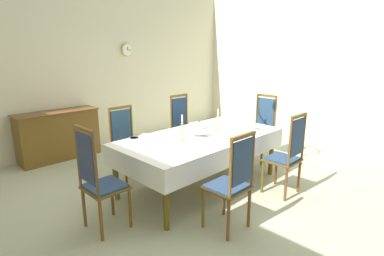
{
  "coord_description": "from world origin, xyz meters",
  "views": [
    {
      "loc": [
        -3.05,
        -2.79,
        1.95
      ],
      "look_at": [
        -0.09,
        0.15,
        0.89
      ],
      "focal_mm": 28.06,
      "sensor_mm": 36.0,
      "label": 1
    }
  ],
  "objects_px": {
    "chair_head_west": "(99,179)",
    "spoon_primary": "(261,129)",
    "chair_south_a": "(232,181)",
    "bowl_near_left": "(258,130)",
    "spoon_secondary": "(138,137)",
    "chair_head_east": "(261,128)",
    "mounted_clock": "(127,50)",
    "soup_tureen": "(199,129)",
    "bowl_near_right": "(146,135)",
    "candlestick_east": "(218,122)",
    "bowl_far_left": "(194,124)",
    "chair_south_b": "(287,154)",
    "chair_north_a": "(126,142)",
    "candlestick_west": "(182,130)",
    "dining_table": "(201,140)",
    "bowl_far_right": "(134,139)",
    "chair_north_b": "(184,127)",
    "sideboard": "(59,135)"
  },
  "relations": [
    {
      "from": "candlestick_east",
      "to": "bowl_far_right",
      "type": "distance_m",
      "value": 1.29
    },
    {
      "from": "soup_tureen",
      "to": "mounted_clock",
      "type": "bearing_deg",
      "value": 74.91
    },
    {
      "from": "chair_head_east",
      "to": "mounted_clock",
      "type": "bearing_deg",
      "value": 16.59
    },
    {
      "from": "spoon_primary",
      "to": "candlestick_west",
      "type": "bearing_deg",
      "value": 178.85
    },
    {
      "from": "chair_head_west",
      "to": "bowl_far_right",
      "type": "relative_size",
      "value": 8.28
    },
    {
      "from": "spoon_primary",
      "to": "chair_head_east",
      "type": "bearing_deg",
      "value": 47.51
    },
    {
      "from": "chair_south_a",
      "to": "chair_head_east",
      "type": "relative_size",
      "value": 0.95
    },
    {
      "from": "bowl_near_left",
      "to": "spoon_secondary",
      "type": "relative_size",
      "value": 0.88
    },
    {
      "from": "candlestick_west",
      "to": "bowl_near_left",
      "type": "bearing_deg",
      "value": -21.03
    },
    {
      "from": "chair_north_a",
      "to": "soup_tureen",
      "type": "relative_size",
      "value": 4.01
    },
    {
      "from": "soup_tureen",
      "to": "bowl_near_right",
      "type": "xyz_separation_m",
      "value": [
        -0.56,
        0.52,
        -0.09
      ]
    },
    {
      "from": "bowl_far_right",
      "to": "bowl_near_left",
      "type": "bearing_deg",
      "value": -30.29
    },
    {
      "from": "chair_head_east",
      "to": "candlestick_west",
      "type": "relative_size",
      "value": 3.33
    },
    {
      "from": "chair_head_east",
      "to": "bowl_far_left",
      "type": "height_order",
      "value": "chair_head_east"
    },
    {
      "from": "bowl_near_left",
      "to": "spoon_secondary",
      "type": "xyz_separation_m",
      "value": [
        -1.5,
        0.99,
        -0.01
      ]
    },
    {
      "from": "dining_table",
      "to": "bowl_near_right",
      "type": "height_order",
      "value": "bowl_near_right"
    },
    {
      "from": "candlestick_west",
      "to": "candlestick_east",
      "type": "distance_m",
      "value": 0.75
    },
    {
      "from": "bowl_near_left",
      "to": "bowl_near_right",
      "type": "relative_size",
      "value": 1.05
    },
    {
      "from": "candlestick_west",
      "to": "chair_head_west",
      "type": "bearing_deg",
      "value": -180.0
    },
    {
      "from": "mounted_clock",
      "to": "dining_table",
      "type": "bearing_deg",
      "value": -104.37
    },
    {
      "from": "chair_head_west",
      "to": "mounted_clock",
      "type": "height_order",
      "value": "mounted_clock"
    },
    {
      "from": "candlestick_east",
      "to": "spoon_secondary",
      "type": "distance_m",
      "value": 1.22
    },
    {
      "from": "dining_table",
      "to": "chair_head_west",
      "type": "height_order",
      "value": "chair_head_west"
    },
    {
      "from": "mounted_clock",
      "to": "chair_south_b",
      "type": "bearing_deg",
      "value": -91.67
    },
    {
      "from": "chair_head_west",
      "to": "candlestick_west",
      "type": "relative_size",
      "value": 3.36
    },
    {
      "from": "chair_south_a",
      "to": "bowl_near_left",
      "type": "xyz_separation_m",
      "value": [
        1.39,
        0.58,
        0.21
      ]
    },
    {
      "from": "soup_tureen",
      "to": "chair_north_b",
      "type": "bearing_deg",
      "value": 56.72
    },
    {
      "from": "chair_north_b",
      "to": "spoon_primary",
      "type": "height_order",
      "value": "chair_north_b"
    },
    {
      "from": "chair_north_b",
      "to": "sideboard",
      "type": "distance_m",
      "value": 2.33
    },
    {
      "from": "candlestick_east",
      "to": "bowl_far_left",
      "type": "xyz_separation_m",
      "value": [
        -0.01,
        0.49,
        -0.11
      ]
    },
    {
      "from": "chair_north_b",
      "to": "sideboard",
      "type": "bearing_deg",
      "value": -45.57
    },
    {
      "from": "dining_table",
      "to": "bowl_near_left",
      "type": "xyz_separation_m",
      "value": [
        0.79,
        -0.45,
        0.09
      ]
    },
    {
      "from": "bowl_near_right",
      "to": "bowl_far_right",
      "type": "xyz_separation_m",
      "value": [
        -0.22,
        -0.02,
        0.0
      ]
    },
    {
      "from": "chair_south_b",
      "to": "bowl_near_left",
      "type": "height_order",
      "value": "chair_south_b"
    },
    {
      "from": "candlestick_west",
      "to": "sideboard",
      "type": "relative_size",
      "value": 0.25
    },
    {
      "from": "candlestick_west",
      "to": "spoon_secondary",
      "type": "xyz_separation_m",
      "value": [
        -0.34,
        0.54,
        -0.14
      ]
    },
    {
      "from": "dining_table",
      "to": "bowl_far_right",
      "type": "bearing_deg",
      "value": 148.96
    },
    {
      "from": "chair_south_b",
      "to": "chair_head_west",
      "type": "bearing_deg",
      "value": 155.59
    },
    {
      "from": "dining_table",
      "to": "chair_south_a",
      "type": "bearing_deg",
      "value": -120.49
    },
    {
      "from": "candlestick_east",
      "to": "bowl_near_left",
      "type": "distance_m",
      "value": 0.62
    },
    {
      "from": "chair_south_b",
      "to": "chair_head_east",
      "type": "height_order",
      "value": "chair_head_east"
    },
    {
      "from": "chair_head_east",
      "to": "bowl_near_left",
      "type": "distance_m",
      "value": 0.97
    },
    {
      "from": "spoon_secondary",
      "to": "spoon_primary",
      "type": "bearing_deg",
      "value": -46.84
    },
    {
      "from": "chair_south_a",
      "to": "spoon_secondary",
      "type": "relative_size",
      "value": 6.58
    },
    {
      "from": "chair_head_west",
      "to": "chair_north_b",
      "type": "bearing_deg",
      "value": 114.46
    },
    {
      "from": "chair_head_west",
      "to": "spoon_primary",
      "type": "relative_size",
      "value": 7.01
    },
    {
      "from": "chair_north_a",
      "to": "soup_tureen",
      "type": "height_order",
      "value": "chair_north_a"
    },
    {
      "from": "chair_north_a",
      "to": "chair_head_west",
      "type": "relative_size",
      "value": 0.94
    },
    {
      "from": "spoon_secondary",
      "to": "bowl_near_left",
      "type": "bearing_deg",
      "value": -49.4
    },
    {
      "from": "chair_north_b",
      "to": "bowl_near_right",
      "type": "relative_size",
      "value": 8.27
    }
  ]
}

